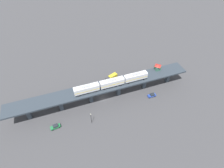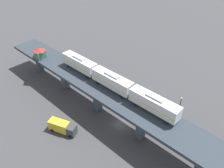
% 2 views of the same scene
% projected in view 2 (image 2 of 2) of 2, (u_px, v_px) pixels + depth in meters
% --- Properties ---
extents(ground_plane, '(400.00, 400.00, 0.00)m').
position_uv_depth(ground_plane, '(120.00, 124.00, 57.89)').
color(ground_plane, '#38383A').
extents(elevated_viaduct, '(12.90, 92.30, 8.76)m').
position_uv_depth(elevated_viaduct, '(120.00, 102.00, 53.61)').
color(elevated_viaduct, '#283039').
rests_on(elevated_viaduct, ground).
extents(subway_train, '(4.65, 37.29, 4.45)m').
position_uv_depth(subway_train, '(112.00, 81.00, 54.49)').
color(subway_train, silver).
rests_on(subway_train, elevated_viaduct).
extents(signal_hut, '(3.37, 3.37, 3.40)m').
position_uv_depth(signal_hut, '(39.00, 53.00, 67.93)').
color(signal_hut, '#33604C').
rests_on(signal_hut, elevated_viaduct).
extents(street_car_blue, '(2.20, 4.52, 1.89)m').
position_uv_depth(street_car_blue, '(82.00, 75.00, 75.41)').
color(street_car_blue, '#233D93').
rests_on(street_car_blue, ground).
extents(delivery_truck, '(4.38, 7.54, 3.20)m').
position_uv_depth(delivery_truck, '(62.00, 127.00, 54.75)').
color(delivery_truck, '#333338').
rests_on(delivery_truck, ground).
extents(street_lamp, '(0.44, 0.44, 6.94)m').
position_uv_depth(street_lamp, '(180.00, 106.00, 57.57)').
color(street_lamp, black).
rests_on(street_lamp, ground).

